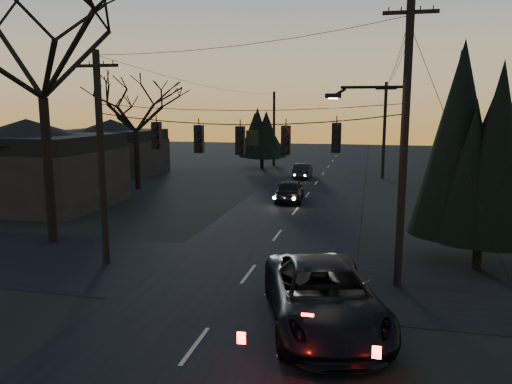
% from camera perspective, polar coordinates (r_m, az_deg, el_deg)
% --- Properties ---
extents(main_road, '(8.00, 120.00, 0.02)m').
position_cam_1_polar(main_road, '(28.83, 3.91, -3.01)').
color(main_road, black).
rests_on(main_road, ground).
extents(cross_road, '(60.00, 7.00, 0.02)m').
position_cam_1_polar(cross_road, '(19.38, -0.86, -9.36)').
color(cross_road, black).
rests_on(cross_road, ground).
extents(utility_pole_right, '(5.00, 0.30, 10.00)m').
position_cam_1_polar(utility_pole_right, '(18.91, 15.82, -10.25)').
color(utility_pole_right, black).
rests_on(utility_pole_right, ground).
extents(utility_pole_left, '(1.80, 0.30, 8.50)m').
position_cam_1_polar(utility_pole_left, '(21.55, -16.69, -7.82)').
color(utility_pole_left, black).
rests_on(utility_pole_left, ground).
extents(utility_pole_far_r, '(1.80, 0.30, 8.50)m').
position_cam_1_polar(utility_pole_far_r, '(46.24, 14.24, 1.50)').
color(utility_pole_far_r, black).
rests_on(utility_pole_far_r, ground).
extents(utility_pole_far_l, '(0.30, 0.30, 8.00)m').
position_cam_1_polar(utility_pole_far_l, '(55.15, 2.04, 3.07)').
color(utility_pole_far_l, black).
rests_on(utility_pole_far_l, ground).
extents(span_signal_assembly, '(11.50, 0.44, 1.65)m').
position_cam_1_polar(span_signal_assembly, '(18.42, -1.63, 6.15)').
color(span_signal_assembly, black).
rests_on(span_signal_assembly, ground).
extents(bare_tree_left, '(10.59, 10.59, 13.49)m').
position_cam_1_polar(bare_tree_left, '(25.15, -23.57, 15.99)').
color(bare_tree_left, black).
rests_on(bare_tree_left, ground).
extents(evergreen_right, '(3.87, 3.87, 7.88)m').
position_cam_1_polar(evergreen_right, '(21.00, 24.69, 3.89)').
color(evergreen_right, black).
rests_on(evergreen_right, ground).
extents(bare_tree_dist, '(6.52, 6.52, 8.95)m').
position_cam_1_polar(bare_tree_dist, '(39.77, -13.66, 9.29)').
color(bare_tree_dist, black).
rests_on(bare_tree_dist, ground).
extents(evergreen_dist, '(3.92, 3.92, 5.60)m').
position_cam_1_polar(evergreen_dist, '(51.91, 0.69, 6.42)').
color(evergreen_dist, black).
rests_on(evergreen_dist, ground).
extents(house_left_near, '(10.00, 8.00, 5.60)m').
position_cam_1_polar(house_left_near, '(35.25, -24.51, 3.05)').
color(house_left_near, black).
rests_on(house_left_near, ground).
extents(house_left_far, '(9.00, 7.00, 5.20)m').
position_cam_1_polar(house_left_far, '(50.26, -16.15, 5.03)').
color(house_left_far, black).
rests_on(house_left_far, ground).
extents(suv_near, '(4.70, 7.13, 1.82)m').
position_cam_1_polar(suv_near, '(14.89, 7.64, -11.74)').
color(suv_near, black).
rests_on(suv_near, ground).
extents(sedan_oncoming_a, '(2.10, 4.56, 1.51)m').
position_cam_1_polar(sedan_oncoming_a, '(33.91, 3.86, 0.19)').
color(sedan_oncoming_a, black).
rests_on(sedan_oncoming_a, ground).
extents(sedan_oncoming_b, '(1.45, 4.03, 1.32)m').
position_cam_1_polar(sedan_oncoming_b, '(45.14, 5.38, 2.41)').
color(sedan_oncoming_b, black).
rests_on(sedan_oncoming_b, ground).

